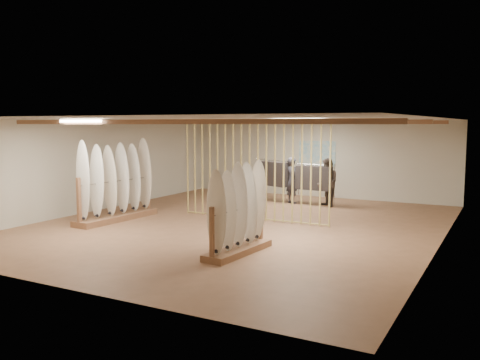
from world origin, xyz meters
The scene contains 16 objects.
floor centered at (0.00, 0.00, 0.00)m, with size 12.00×12.00×0.00m, color #916446.
ceiling centered at (0.00, 0.00, 2.80)m, with size 12.00×12.00×0.00m, color #9B9993.
wall_back centered at (0.00, 6.00, 1.40)m, with size 12.00×12.00×0.00m, color beige.
wall_front centered at (0.00, -6.00, 1.40)m, with size 12.00×12.00×0.00m, color beige.
wall_left centered at (-5.00, 0.00, 1.40)m, with size 12.00×12.00×0.00m, color beige.
wall_right centered at (5.00, 0.00, 1.40)m, with size 12.00×12.00×0.00m, color beige.
ceiling_slats centered at (0.00, 0.00, 2.72)m, with size 9.50×6.12×0.10m, color brown.
light_panels centered at (0.00, 0.00, 2.74)m, with size 1.20×0.35×0.06m, color white.
bamboo_partition centered at (0.00, 0.80, 1.40)m, with size 4.45×0.05×2.78m.
poster centered at (0.00, 5.98, 1.60)m, with size 1.40×0.03×0.90m, color #3690C0.
rack_left centered at (-3.33, -1.07, 0.75)m, with size 0.75×2.75×2.19m.
rack_right centered at (1.40, -2.69, 0.63)m, with size 0.66×1.97×1.85m.
clothing_rack_a centered at (-0.95, 4.23, 0.95)m, with size 1.31×0.79×1.47m.
clothing_rack_b centered at (0.60, 4.03, 0.90)m, with size 1.29×0.43×1.39m.
shopper_a centered at (-0.19, 4.08, 0.89)m, with size 0.65×0.44×1.77m, color #2B2A33.
shopper_b centered at (1.09, 3.95, 0.89)m, with size 0.86×0.67×1.78m, color #3F3531.
Camera 1 is at (6.29, -11.73, 2.68)m, focal length 38.00 mm.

